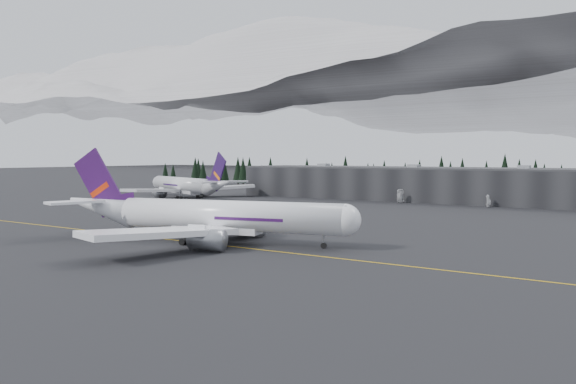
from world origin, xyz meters
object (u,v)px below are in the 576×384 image
Objects in this scene: gse_vehicle_a at (400,201)px; gse_vehicle_b at (488,205)px; jet_parked at (188,185)px; jet_main at (204,215)px; terminal at (439,184)px.

gse_vehicle_b is (30.84, -0.07, 0.01)m from gse_vehicle_a.
jet_parked is 83.47m from gse_vehicle_a.
jet_parked is at bearing -99.36° from gse_vehicle_b.
gse_vehicle_a is at bearing 76.85° from jet_main.
jet_main is (-6.27, -125.59, -1.04)m from terminal.
jet_parked is 113.18m from gse_vehicle_b.
terminal is 31.95× the size of gse_vehicle_a.
terminal is 20.28m from gse_vehicle_a.
gse_vehicle_a is 1.21× the size of gse_vehicle_b.
jet_main is at bearing 155.35° from jet_parked.
terminal is 97.75m from jet_parked.
jet_parked reaches higher than gse_vehicle_b.
gse_vehicle_a is at bearing -141.51° from jet_parked.
terminal is at bearing 40.66° from gse_vehicle_a.
jet_main is 1.03× the size of jet_parked.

